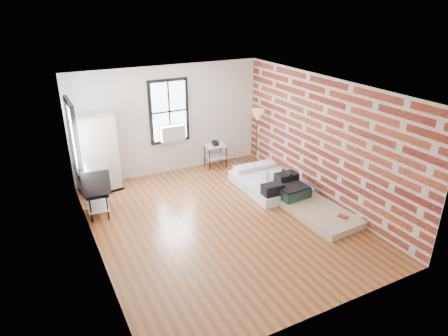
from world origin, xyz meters
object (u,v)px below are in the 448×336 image
mattress_main (270,182)px  floor_lamp (257,119)px  wardrobe (97,155)px  side_table (215,149)px  mattress_bare (311,207)px  tv_stand (95,179)px

mattress_main → floor_lamp: size_ratio=1.14×
wardrobe → mattress_main: bearing=-33.0°
side_table → floor_lamp: (0.97, -0.54, 0.88)m
mattress_main → floor_lamp: floor_lamp is taller
mattress_bare → floor_lamp: bearing=81.7°
tv_stand → wardrobe: bearing=81.5°
mattress_main → side_table: side_table is taller
mattress_bare → mattress_main: bearing=93.8°
mattress_main → tv_stand: 4.07m
mattress_main → wardrobe: 4.16m
mattress_main → tv_stand: bearing=171.5°
wardrobe → side_table: (3.12, 0.07, -0.43)m
mattress_main → side_table: size_ratio=2.51×
mattress_main → wardrobe: bearing=155.2°
floor_lamp → tv_stand: 4.45m
side_table → floor_lamp: 1.42m
mattress_main → wardrobe: wardrobe is taller
mattress_bare → tv_stand: tv_stand is taller
mattress_main → floor_lamp: 1.83m
tv_stand → side_table: bearing=24.6°
mattress_main → mattress_bare: (0.17, -1.38, -0.04)m
mattress_bare → side_table: bearing=99.5°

